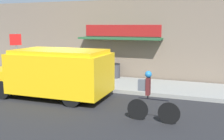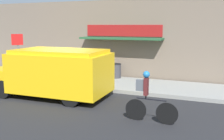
# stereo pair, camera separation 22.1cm
# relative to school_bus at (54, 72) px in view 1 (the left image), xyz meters

# --- Properties ---
(ground_plane) EXTENTS (70.00, 70.00, 0.00)m
(ground_plane) POSITION_rel_school_bus_xyz_m (-0.34, 1.51, -1.08)
(ground_plane) COLOR #232326
(sidewalk) EXTENTS (28.00, 2.99, 0.17)m
(sidewalk) POSITION_rel_school_bus_xyz_m (-0.34, 3.01, -0.99)
(sidewalk) COLOR gray
(sidewalk) RESTS_ON ground_plane
(storefront) EXTENTS (17.65, 1.07, 4.46)m
(storefront) POSITION_rel_school_bus_xyz_m (-0.27, 4.70, 1.16)
(storefront) COLOR #756656
(storefront) RESTS_ON ground_plane
(school_bus) EXTENTS (5.30, 2.72, 2.06)m
(school_bus) POSITION_rel_school_bus_xyz_m (0.00, 0.00, 0.00)
(school_bus) COLOR yellow
(school_bus) RESTS_ON ground_plane
(cyclist) EXTENTS (1.71, 0.22, 1.65)m
(cyclist) POSITION_rel_school_bus_xyz_m (4.48, -1.44, -0.28)
(cyclist) COLOR black
(cyclist) RESTS_ON ground_plane
(stop_sign_post) EXTENTS (0.45, 0.45, 2.48)m
(stop_sign_post) POSITION_rel_school_bus_xyz_m (-3.69, 2.11, 0.75)
(stop_sign_post) COLOR slate
(stop_sign_post) RESTS_ON sidewalk
(trash_bin) EXTENTS (0.57, 0.57, 0.80)m
(trash_bin) POSITION_rel_school_bus_xyz_m (1.31, 4.08, -0.51)
(trash_bin) COLOR #38383D
(trash_bin) RESTS_ON sidewalk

